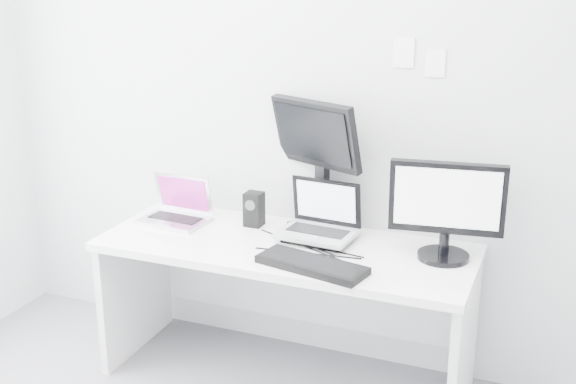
# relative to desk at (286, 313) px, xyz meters

# --- Properties ---
(back_wall) EXTENTS (3.60, 0.00, 3.60)m
(back_wall) POSITION_rel_desk_xyz_m (0.00, 0.35, 0.99)
(back_wall) COLOR silver
(back_wall) RESTS_ON ground
(desk) EXTENTS (1.80, 0.70, 0.73)m
(desk) POSITION_rel_desk_xyz_m (0.00, 0.00, 0.00)
(desk) COLOR white
(desk) RESTS_ON ground
(macbook) EXTENTS (0.35, 0.28, 0.25)m
(macbook) POSITION_rel_desk_xyz_m (-0.65, 0.06, 0.49)
(macbook) COLOR #B3B3B8
(macbook) RESTS_ON desk
(speaker) EXTENTS (0.12, 0.12, 0.18)m
(speaker) POSITION_rel_desk_xyz_m (-0.25, 0.18, 0.45)
(speaker) COLOR black
(speaker) RESTS_ON desk
(dell_laptop) EXTENTS (0.38, 0.30, 0.30)m
(dell_laptop) POSITION_rel_desk_xyz_m (0.13, 0.09, 0.51)
(dell_laptop) COLOR #A1A4A8
(dell_laptop) RESTS_ON desk
(rear_monitor) EXTENTS (0.53, 0.36, 0.68)m
(rear_monitor) POSITION_rel_desk_xyz_m (0.07, 0.27, 0.71)
(rear_monitor) COLOR black
(rear_monitor) RESTS_ON desk
(samsung_monitor) EXTENTS (0.54, 0.30, 0.47)m
(samsung_monitor) POSITION_rel_desk_xyz_m (0.73, 0.10, 0.60)
(samsung_monitor) COLOR black
(samsung_monitor) RESTS_ON desk
(keyboard) EXTENTS (0.52, 0.28, 0.03)m
(keyboard) POSITION_rel_desk_xyz_m (0.22, -0.23, 0.38)
(keyboard) COLOR black
(keyboard) RESTS_ON desk
(mouse) EXTENTS (0.11, 0.09, 0.03)m
(mouse) POSITION_rel_desk_xyz_m (0.36, -0.19, 0.38)
(mouse) COLOR black
(mouse) RESTS_ON desk
(wall_note_0) EXTENTS (0.10, 0.00, 0.14)m
(wall_note_0) POSITION_rel_desk_xyz_m (0.45, 0.34, 1.26)
(wall_note_0) COLOR white
(wall_note_0) RESTS_ON back_wall
(wall_note_1) EXTENTS (0.09, 0.00, 0.13)m
(wall_note_1) POSITION_rel_desk_xyz_m (0.60, 0.34, 1.22)
(wall_note_1) COLOR white
(wall_note_1) RESTS_ON back_wall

